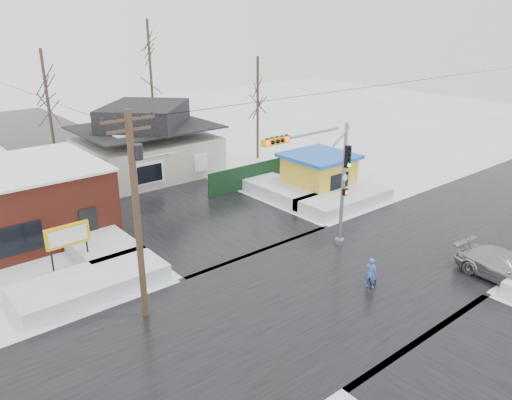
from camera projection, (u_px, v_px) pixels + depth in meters
ground at (330, 287)px, 23.98m from camera, size 120.00×120.00×0.00m
road_ns at (330, 287)px, 23.98m from camera, size 10.00×120.00×0.02m
road_ew at (330, 287)px, 23.98m from camera, size 120.00×10.00×0.02m
snowbank_nw at (91, 283)px, 23.55m from camera, size 7.00×3.00×0.80m
snowbank_ne at (344, 199)px, 34.27m from camera, size 7.00×3.00×0.80m
snowbank_nside_w at (90, 238)px, 28.36m from camera, size 3.00×8.00×0.80m
snowbank_nside_e at (275, 187)px, 36.70m from camera, size 3.00×8.00×0.80m
traffic_signal at (325, 173)px, 25.99m from camera, size 6.05×0.68×7.00m
utility_pole at (138, 206)px, 20.01m from camera, size 3.15×0.44×9.00m
marquee_sign at (68, 237)px, 24.82m from camera, size 2.20×0.21×2.55m
house at (146, 143)px, 40.18m from camera, size 10.40×8.40×5.76m
kiosk at (319, 173)px, 36.36m from camera, size 4.60×4.60×2.88m
fence at (252, 175)px, 37.67m from camera, size 8.00×0.12×1.80m
tree_far_left at (44, 76)px, 37.64m from camera, size 3.00×3.00×10.00m
tree_far_mid at (149, 48)px, 44.49m from camera, size 3.00×3.00×12.00m
tree_far_right at (258, 78)px, 43.11m from camera, size 3.00×3.00×9.00m
pedestrian at (371, 273)px, 23.69m from camera, size 0.52×0.65×1.55m
car at (506, 268)px, 24.31m from camera, size 2.23×4.97×1.41m
shopping_bag at (373, 281)px, 24.18m from camera, size 0.30×0.22×0.35m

